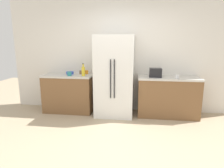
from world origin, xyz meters
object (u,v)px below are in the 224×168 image
Objects in this scene: toaster at (155,73)px; bowl_a at (70,73)px; cup_a at (81,72)px; cup_c at (69,74)px; cup_b at (177,77)px; cup_d at (87,72)px; refrigerator at (114,76)px; bottle_a at (83,71)px.

toaster is 2.03m from bowl_a.
cup_c is (-0.19, -0.27, 0.01)m from cup_a.
bowl_a is (-2.48, 0.21, -0.01)m from cup_b.
toaster is 2.92× the size of cup_d.
toaster is 0.47m from cup_b.
cup_b is at bearing -0.11° from cup_c.
bowl_a is at bearing 106.38° from cup_c.
cup_b is (0.46, -0.08, -0.06)m from toaster.
cup_a reaches higher than bowl_a.
refrigerator is 6.89× the size of toaster.
cup_d is (-0.71, 0.23, 0.04)m from refrigerator.
cup_d is at bearing 42.03° from cup_c.
cup_d is at bearing 161.88° from refrigerator.
bottle_a is 3.18× the size of cup_d.
cup_a is (-0.13, 0.25, -0.07)m from bottle_a.
cup_c reaches higher than cup_a.
bowl_a is at bearing 176.18° from toaster.
toaster is at bearing 0.53° from refrigerator.
cup_c reaches higher than cup_b.
cup_b is (1.37, -0.07, 0.03)m from refrigerator.
cup_d is 0.52× the size of bowl_a.
bottle_a reaches higher than bowl_a.
bottle_a is 0.29m from cup_a.
refrigerator reaches higher than bottle_a.
toaster is 0.92× the size of bottle_a.
cup_c is at bearing -73.62° from bowl_a.
cup_c is (-0.33, -0.02, -0.07)m from bottle_a.
cup_c reaches higher than bowl_a.
bottle_a is 1.64× the size of bowl_a.
refrigerator reaches higher than cup_a.
bottle_a is 0.44m from bowl_a.
cup_c is at bearing -176.36° from refrigerator.
bowl_a is at bearing 175.05° from cup_b.
refrigerator reaches higher than cup_c.
refrigerator is 21.47× the size of cup_a.
cup_a is (-0.85, 0.21, 0.04)m from refrigerator.
cup_b is 0.46× the size of bowl_a.
cup_b is at bearing -2.97° from refrigerator.
toaster is at bearing -6.45° from cup_a.
refrigerator is at bearing 177.03° from cup_b.
refrigerator reaches higher than cup_b.
cup_c is at bearing -137.97° from cup_d.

